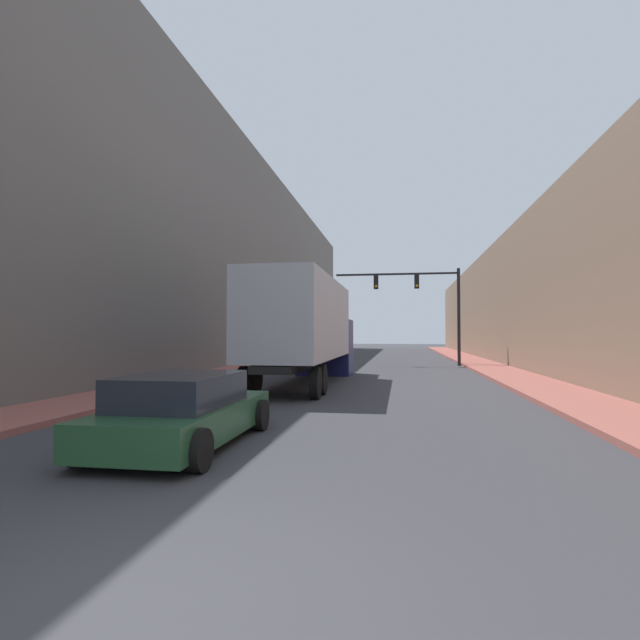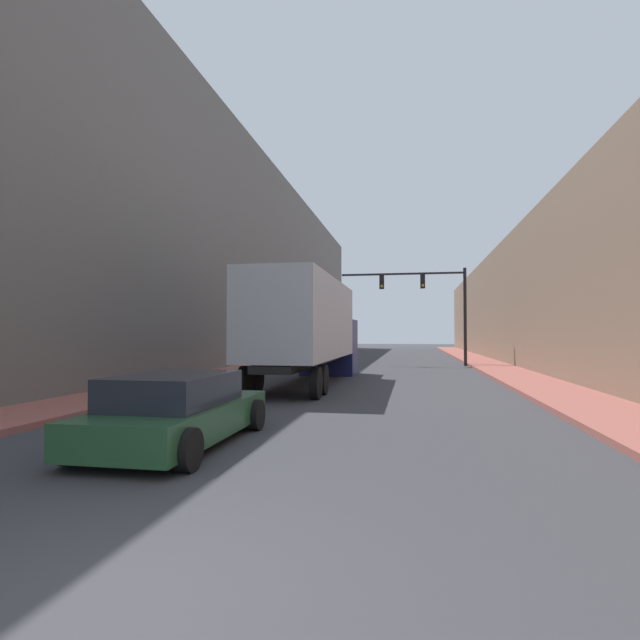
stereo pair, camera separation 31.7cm
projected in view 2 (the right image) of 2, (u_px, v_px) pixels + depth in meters
ground_plane at (105, 613)px, 3.57m from camera, size 200.00×200.00×0.00m
sidewalk_right at (487, 364)px, 31.82m from camera, size 2.47×80.00×0.15m
sidewalk_left at (279, 362)px, 34.31m from camera, size 2.47×80.00×0.15m
building_right at (557, 300)px, 31.16m from camera, size 6.00×80.00×8.24m
building_left at (221, 257)px, 35.29m from camera, size 6.00×80.00×14.99m
semi_truck at (309, 327)px, 19.97m from camera, size 2.58×11.73×4.05m
sedan_car at (178, 411)px, 8.96m from camera, size 2.11×4.49×1.29m
traffic_signal_gantry at (433, 297)px, 31.88m from camera, size 7.95×0.35×6.21m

